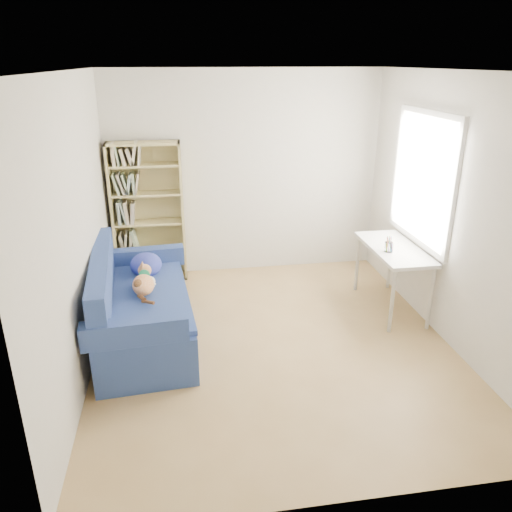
{
  "coord_description": "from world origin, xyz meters",
  "views": [
    {
      "loc": [
        -0.86,
        -4.31,
        2.68
      ],
      "look_at": [
        -0.13,
        0.28,
        0.85
      ],
      "focal_mm": 35.0,
      "sensor_mm": 36.0,
      "label": 1
    }
  ],
  "objects_px": {
    "pen_cup": "(389,246)",
    "sofa": "(138,308)",
    "desk": "(394,254)",
    "bookshelf": "(149,219)"
  },
  "relations": [
    {
      "from": "sofa",
      "to": "bookshelf",
      "type": "distance_m",
      "value": 1.61
    },
    {
      "from": "bookshelf",
      "to": "desk",
      "type": "bearing_deg",
      "value": -25.37
    },
    {
      "from": "bookshelf",
      "to": "pen_cup",
      "type": "bearing_deg",
      "value": -28.51
    },
    {
      "from": "sofa",
      "to": "bookshelf",
      "type": "height_order",
      "value": "bookshelf"
    },
    {
      "from": "sofa",
      "to": "bookshelf",
      "type": "relative_size",
      "value": 1.1
    },
    {
      "from": "sofa",
      "to": "pen_cup",
      "type": "bearing_deg",
      "value": -1.8
    },
    {
      "from": "sofa",
      "to": "pen_cup",
      "type": "relative_size",
      "value": 10.94
    },
    {
      "from": "pen_cup",
      "to": "sofa",
      "type": "bearing_deg",
      "value": -177.31
    },
    {
      "from": "sofa",
      "to": "desk",
      "type": "distance_m",
      "value": 2.83
    },
    {
      "from": "sofa",
      "to": "desk",
      "type": "height_order",
      "value": "sofa"
    }
  ]
}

